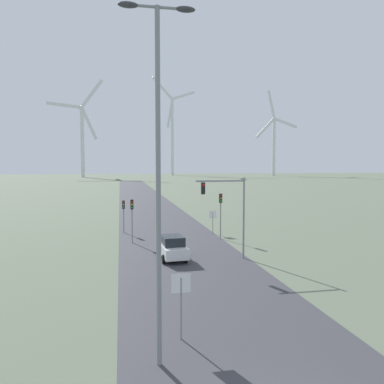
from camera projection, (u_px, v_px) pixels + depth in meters
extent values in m
cube|color=#38383D|center=(153.00, 213.00, 57.08)|extent=(10.00, 240.00, 0.01)
cylinder|color=gray|center=(158.00, 191.00, 13.20)|extent=(0.18, 0.18, 12.71)
cylinder|color=gray|center=(157.00, 7.00, 12.74)|extent=(1.96, 0.10, 0.10)
ellipsoid|color=#333338|center=(128.00, 5.00, 12.56)|extent=(0.70, 0.32, 0.20)
ellipsoid|color=#333338|center=(185.00, 9.00, 12.93)|extent=(0.70, 0.32, 0.20)
cylinder|color=gray|center=(181.00, 309.00, 15.55)|extent=(0.07, 0.07, 2.62)
cube|color=white|center=(181.00, 283.00, 15.46)|extent=(0.81, 0.01, 0.81)
cube|color=red|center=(181.00, 283.00, 15.47)|extent=(0.76, 0.02, 0.76)
cylinder|color=gray|center=(213.00, 223.00, 39.51)|extent=(0.07, 0.07, 2.28)
cube|color=white|center=(213.00, 215.00, 39.43)|extent=(0.81, 0.01, 0.81)
cube|color=red|center=(213.00, 215.00, 39.45)|extent=(0.76, 0.02, 0.76)
cylinder|color=gray|center=(132.00, 221.00, 34.84)|extent=(0.11, 0.11, 4.07)
cube|color=black|center=(132.00, 204.00, 34.72)|extent=(0.28, 0.24, 0.90)
sphere|color=red|center=(132.00, 202.00, 34.57)|extent=(0.16, 0.16, 0.16)
sphere|color=gold|center=(132.00, 205.00, 34.59)|extent=(0.16, 0.16, 0.16)
sphere|color=green|center=(132.00, 207.00, 34.61)|extent=(0.16, 0.16, 0.16)
cylinder|color=gray|center=(221.00, 216.00, 36.80)|extent=(0.11, 0.11, 4.47)
cube|color=black|center=(221.00, 198.00, 36.67)|extent=(0.28, 0.24, 0.90)
sphere|color=red|center=(221.00, 196.00, 36.51)|extent=(0.16, 0.16, 0.16)
sphere|color=gold|center=(221.00, 198.00, 36.53)|extent=(0.16, 0.16, 0.16)
sphere|color=green|center=(221.00, 201.00, 36.55)|extent=(0.16, 0.16, 0.16)
cylinder|color=gray|center=(124.00, 217.00, 40.12)|extent=(0.11, 0.11, 3.49)
cube|color=black|center=(123.00, 205.00, 40.03)|extent=(0.28, 0.24, 0.90)
sphere|color=red|center=(123.00, 202.00, 39.88)|extent=(0.16, 0.16, 0.16)
sphere|color=gold|center=(124.00, 205.00, 39.90)|extent=(0.16, 0.16, 0.16)
sphere|color=green|center=(124.00, 207.00, 39.92)|extent=(0.16, 0.16, 0.16)
cylinder|color=gray|center=(244.00, 218.00, 29.00)|extent=(0.14, 0.14, 6.32)
cylinder|color=gray|center=(220.00, 181.00, 28.43)|extent=(3.81, 0.12, 0.12)
cube|color=black|center=(203.00, 188.00, 28.22)|extent=(0.28, 0.24, 0.90)
sphere|color=red|center=(203.00, 185.00, 28.06)|extent=(0.18, 0.18, 0.18)
cube|color=white|center=(172.00, 250.00, 28.99)|extent=(2.09, 4.22, 0.80)
cube|color=#1E2328|center=(173.00, 240.00, 28.79)|extent=(1.71, 2.21, 0.70)
cylinder|color=black|center=(160.00, 251.00, 30.11)|extent=(0.22, 0.66, 0.66)
cylinder|color=black|center=(180.00, 250.00, 30.42)|extent=(0.22, 0.66, 0.66)
cylinder|color=black|center=(164.00, 259.00, 27.62)|extent=(0.22, 0.66, 0.66)
cylinder|color=black|center=(186.00, 258.00, 27.93)|extent=(0.22, 0.66, 0.66)
cylinder|color=silver|center=(82.00, 143.00, 217.41)|extent=(2.20, 2.20, 40.41)
sphere|color=silver|center=(82.00, 107.00, 215.94)|extent=(2.60, 2.60, 2.60)
cube|color=silver|center=(64.00, 105.00, 214.74)|extent=(19.15, 2.00, 3.94)
cube|color=silver|center=(89.00, 124.00, 217.07)|extent=(9.28, 1.23, 18.22)
cube|color=silver|center=(92.00, 93.00, 216.02)|extent=(12.79, 1.50, 16.42)
cylinder|color=silver|center=(172.00, 137.00, 265.11)|extent=(2.20, 2.20, 53.60)
sphere|color=silver|center=(172.00, 99.00, 263.17)|extent=(2.60, 2.60, 2.60)
cube|color=silver|center=(184.00, 95.00, 268.57)|extent=(17.80, 8.26, 8.29)
cube|color=silver|center=(162.00, 88.00, 258.11)|extent=(15.02, 7.03, 14.22)
cube|color=silver|center=(170.00, 114.00, 262.82)|extent=(5.12, 2.64, 19.78)
cylinder|color=silver|center=(274.00, 147.00, 252.18)|extent=(2.20, 2.20, 38.34)
sphere|color=silver|center=(274.00, 119.00, 250.79)|extent=(2.60, 2.60, 2.60)
cube|color=silver|center=(265.00, 128.00, 248.81)|extent=(14.14, 2.95, 13.96)
cube|color=silver|center=(286.00, 123.00, 254.31)|extent=(17.78, 3.59, 6.67)
cube|color=silver|center=(271.00, 104.00, 249.26)|extent=(6.20, 1.56, 18.05)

